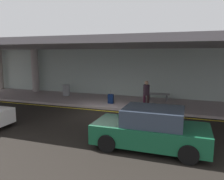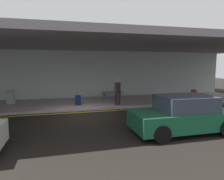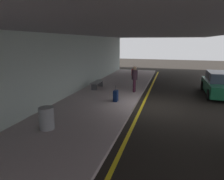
{
  "view_description": "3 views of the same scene",
  "coord_description": "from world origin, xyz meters",
  "px_view_note": "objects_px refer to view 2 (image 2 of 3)",
  "views": [
    {
      "loc": [
        4.8,
        -11.65,
        3.4
      ],
      "look_at": [
        0.08,
        1.93,
        1.1
      ],
      "focal_mm": 36.07,
      "sensor_mm": 36.0,
      "label": 1
    },
    {
      "loc": [
        -1.21,
        -10.81,
        2.73
      ],
      "look_at": [
        2.1,
        1.92,
        1.08
      ],
      "focal_mm": 32.62,
      "sensor_mm": 36.0,
      "label": 2
    },
    {
      "loc": [
        -10.67,
        -0.69,
        3.4
      ],
      "look_at": [
        0.18,
        2.44,
        0.71
      ],
      "focal_mm": 32.94,
      "sensor_mm": 36.0,
      "label": 3
    }
  ],
  "objects_px": {
    "car_dark_green": "(183,115)",
    "suitcase_upright_secondary": "(194,94)",
    "suitcase_upright_primary": "(78,100)",
    "traveler_with_luggage": "(118,90)",
    "bench_metal": "(112,94)",
    "trash_bin_steel": "(11,97)"
  },
  "relations": [
    {
      "from": "suitcase_upright_secondary",
      "to": "trash_bin_steel",
      "type": "xyz_separation_m",
      "value": [
        -13.35,
        0.84,
        0.11
      ]
    },
    {
      "from": "bench_metal",
      "to": "trash_bin_steel",
      "type": "relative_size",
      "value": 1.88
    },
    {
      "from": "car_dark_green",
      "to": "suitcase_upright_primary",
      "type": "height_order",
      "value": "car_dark_green"
    },
    {
      "from": "car_dark_green",
      "to": "trash_bin_steel",
      "type": "distance_m",
      "value": 10.92
    },
    {
      "from": "suitcase_upright_primary",
      "to": "bench_metal",
      "type": "relative_size",
      "value": 0.56
    },
    {
      "from": "car_dark_green",
      "to": "bench_metal",
      "type": "height_order",
      "value": "car_dark_green"
    },
    {
      "from": "bench_metal",
      "to": "trash_bin_steel",
      "type": "bearing_deg",
      "value": -175.46
    },
    {
      "from": "traveler_with_luggage",
      "to": "bench_metal",
      "type": "height_order",
      "value": "traveler_with_luggage"
    },
    {
      "from": "car_dark_green",
      "to": "traveler_with_luggage",
      "type": "bearing_deg",
      "value": -77.65
    },
    {
      "from": "traveler_with_luggage",
      "to": "suitcase_upright_primary",
      "type": "bearing_deg",
      "value": 38.41
    },
    {
      "from": "traveler_with_luggage",
      "to": "bench_metal",
      "type": "distance_m",
      "value": 2.8
    },
    {
      "from": "car_dark_green",
      "to": "suitcase_upright_secondary",
      "type": "bearing_deg",
      "value": -129.21
    },
    {
      "from": "car_dark_green",
      "to": "suitcase_upright_secondary",
      "type": "distance_m",
      "value": 8.6
    },
    {
      "from": "trash_bin_steel",
      "to": "suitcase_upright_secondary",
      "type": "bearing_deg",
      "value": -3.6
    },
    {
      "from": "car_dark_green",
      "to": "suitcase_upright_primary",
      "type": "bearing_deg",
      "value": -58.56
    },
    {
      "from": "suitcase_upright_secondary",
      "to": "bench_metal",
      "type": "height_order",
      "value": "suitcase_upright_secondary"
    },
    {
      "from": "suitcase_upright_secondary",
      "to": "car_dark_green",
      "type": "bearing_deg",
      "value": -122.97
    },
    {
      "from": "traveler_with_luggage",
      "to": "bench_metal",
      "type": "relative_size",
      "value": 1.05
    },
    {
      "from": "traveler_with_luggage",
      "to": "suitcase_upright_primary",
      "type": "xyz_separation_m",
      "value": [
        -2.47,
        0.6,
        -0.65
      ]
    },
    {
      "from": "suitcase_upright_secondary",
      "to": "suitcase_upright_primary",
      "type": "bearing_deg",
      "value": -169.34
    },
    {
      "from": "suitcase_upright_primary",
      "to": "trash_bin_steel",
      "type": "relative_size",
      "value": 1.06
    },
    {
      "from": "traveler_with_luggage",
      "to": "suitcase_upright_primary",
      "type": "height_order",
      "value": "traveler_with_luggage"
    }
  ]
}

